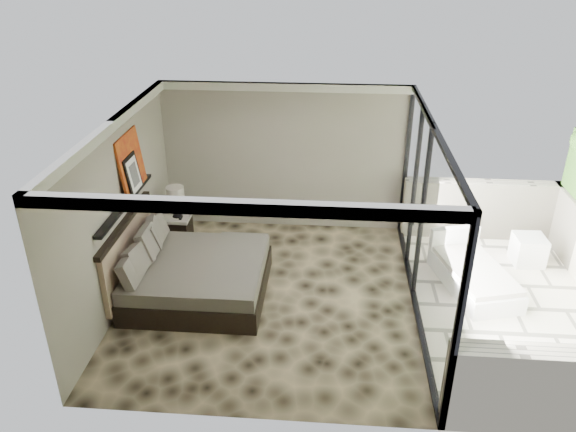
# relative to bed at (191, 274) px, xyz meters

# --- Properties ---
(floor) EXTENTS (5.00, 5.00, 0.00)m
(floor) POSITION_rel_bed_xyz_m (1.24, -0.01, -0.35)
(floor) COLOR black
(floor) RESTS_ON ground
(ceiling) EXTENTS (4.50, 5.00, 0.02)m
(ceiling) POSITION_rel_bed_xyz_m (1.24, -0.01, 2.44)
(ceiling) COLOR silver
(ceiling) RESTS_ON back_wall
(back_wall) EXTENTS (4.50, 0.02, 2.80)m
(back_wall) POSITION_rel_bed_xyz_m (1.24, 2.48, 1.05)
(back_wall) COLOR gray
(back_wall) RESTS_ON floor
(left_wall) EXTENTS (0.02, 5.00, 2.80)m
(left_wall) POSITION_rel_bed_xyz_m (-1.00, -0.01, 1.05)
(left_wall) COLOR gray
(left_wall) RESTS_ON floor
(glass_wall) EXTENTS (0.08, 5.00, 2.80)m
(glass_wall) POSITION_rel_bed_xyz_m (3.49, -0.01, 1.05)
(glass_wall) COLOR white
(glass_wall) RESTS_ON floor
(terrace_slab) EXTENTS (3.00, 5.00, 0.12)m
(terrace_slab) POSITION_rel_bed_xyz_m (4.99, -0.01, -0.41)
(terrace_slab) COLOR beige
(terrace_slab) RESTS_ON ground
(picture_ledge) EXTENTS (0.12, 2.20, 0.05)m
(picture_ledge) POSITION_rel_bed_xyz_m (-0.94, 0.09, 1.15)
(picture_ledge) COLOR black
(picture_ledge) RESTS_ON left_wall
(bed) EXTENTS (2.15, 2.08, 1.19)m
(bed) POSITION_rel_bed_xyz_m (0.00, 0.00, 0.00)
(bed) COLOR black
(bed) RESTS_ON floor
(nightstand) EXTENTS (0.65, 0.65, 0.53)m
(nightstand) POSITION_rel_bed_xyz_m (-0.67, 1.68, -0.09)
(nightstand) COLOR black
(nightstand) RESTS_ON floor
(table_lamp) EXTENTS (0.32, 0.32, 0.58)m
(table_lamp) POSITION_rel_bed_xyz_m (-0.63, 1.64, 0.54)
(table_lamp) COLOR black
(table_lamp) RESTS_ON nightstand
(abstract_canvas) EXTENTS (0.13, 0.90, 0.90)m
(abstract_canvas) POSITION_rel_bed_xyz_m (-0.95, 0.56, 1.63)
(abstract_canvas) COLOR #B82B0F
(abstract_canvas) RESTS_ON picture_ledge
(framed_print) EXTENTS (0.11, 0.50, 0.60)m
(framed_print) POSITION_rel_bed_xyz_m (-0.90, 0.44, 1.48)
(framed_print) COLOR black
(framed_print) RESTS_ON picture_ledge
(ottoman) EXTENTS (0.52, 0.52, 0.50)m
(ottoman) POSITION_rel_bed_xyz_m (5.56, 1.39, -0.10)
(ottoman) COLOR white
(ottoman) RESTS_ON terrace_slab
(lounger) EXTENTS (1.27, 1.88, 0.67)m
(lounger) POSITION_rel_bed_xyz_m (4.46, 0.58, -0.14)
(lounger) COLOR white
(lounger) RESTS_ON terrace_slab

